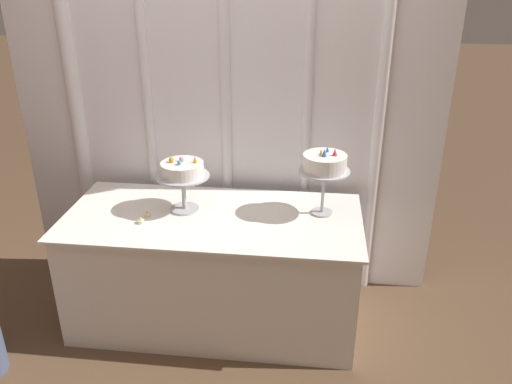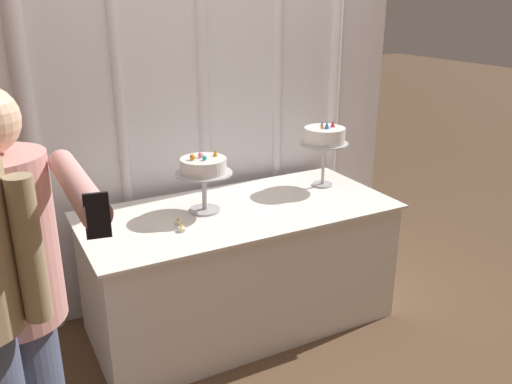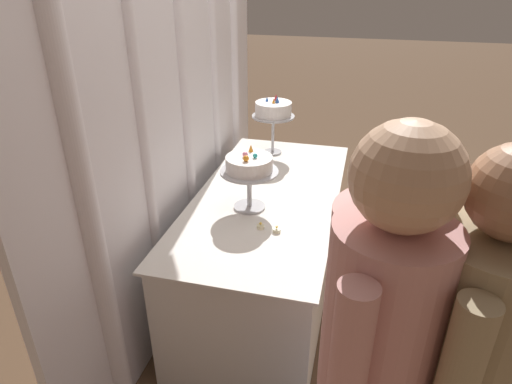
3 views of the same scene
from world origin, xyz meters
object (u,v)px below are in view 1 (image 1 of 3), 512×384
object	(u,v)px
cake_display_nearleft	(183,173)
tealight_near_left	(147,215)
cake_table	(214,269)
cake_display_nearright	(325,165)
tealight_far_left	(141,221)

from	to	relation	value
cake_display_nearleft	tealight_near_left	xyz separation A→B (m)	(-0.20, -0.11, -0.23)
cake_table	cake_display_nearleft	size ratio (longest dim) A/B	5.11
cake_display_nearright	tealight_far_left	bearing A→B (deg)	-166.59
cake_table	tealight_far_left	size ratio (longest dim) A/B	42.61
cake_display_nearright	tealight_far_left	distance (m)	1.10
cake_display_nearleft	tealight_near_left	distance (m)	0.32
cake_display_nearleft	cake_display_nearright	xyz separation A→B (m)	(0.82, 0.05, 0.07)
cake_display_nearleft	cake_display_nearright	size ratio (longest dim) A/B	0.83
cake_table	tealight_near_left	bearing A→B (deg)	-172.80
cake_display_nearleft	cake_table	bearing A→B (deg)	-19.41
tealight_near_left	cake_display_nearleft	bearing A→B (deg)	29.44
tealight_far_left	tealight_near_left	bearing A→B (deg)	82.35
cake_table	cake_display_nearleft	xyz separation A→B (m)	(-0.18, 0.06, 0.61)
cake_table	tealight_far_left	world-z (taller)	tealight_far_left
cake_display_nearright	tealight_far_left	xyz separation A→B (m)	(-1.03, -0.25, -0.30)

